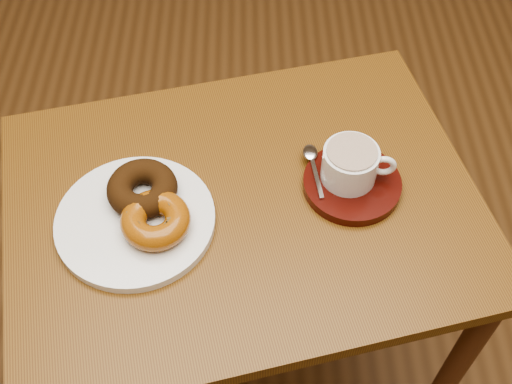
{
  "coord_description": "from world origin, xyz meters",
  "views": [
    {
      "loc": [
        -0.14,
        -0.55,
        1.47
      ],
      "look_at": [
        -0.13,
        0.04,
        0.7
      ],
      "focal_mm": 45.0,
      "sensor_mm": 36.0,
      "label": 1
    }
  ],
  "objects_px": {
    "donut_plate": "(135,221)",
    "coffee_cup": "(351,164)",
    "cafe_table": "(244,238)",
    "saucer": "(352,184)"
  },
  "relations": [
    {
      "from": "saucer",
      "to": "coffee_cup",
      "type": "xyz_separation_m",
      "value": [
        -0.01,
        0.01,
        0.04
      ]
    },
    {
      "from": "saucer",
      "to": "coffee_cup",
      "type": "relative_size",
      "value": 1.35
    },
    {
      "from": "cafe_table",
      "to": "saucer",
      "type": "height_order",
      "value": "saucer"
    },
    {
      "from": "saucer",
      "to": "coffee_cup",
      "type": "height_order",
      "value": "coffee_cup"
    },
    {
      "from": "donut_plate",
      "to": "coffee_cup",
      "type": "bearing_deg",
      "value": 12.56
    },
    {
      "from": "cafe_table",
      "to": "coffee_cup",
      "type": "xyz_separation_m",
      "value": [
        0.16,
        0.03,
        0.15
      ]
    },
    {
      "from": "donut_plate",
      "to": "coffee_cup",
      "type": "height_order",
      "value": "coffee_cup"
    },
    {
      "from": "donut_plate",
      "to": "coffee_cup",
      "type": "distance_m",
      "value": 0.34
    },
    {
      "from": "donut_plate",
      "to": "saucer",
      "type": "height_order",
      "value": "saucer"
    },
    {
      "from": "donut_plate",
      "to": "coffee_cup",
      "type": "relative_size",
      "value": 2.11
    }
  ]
}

